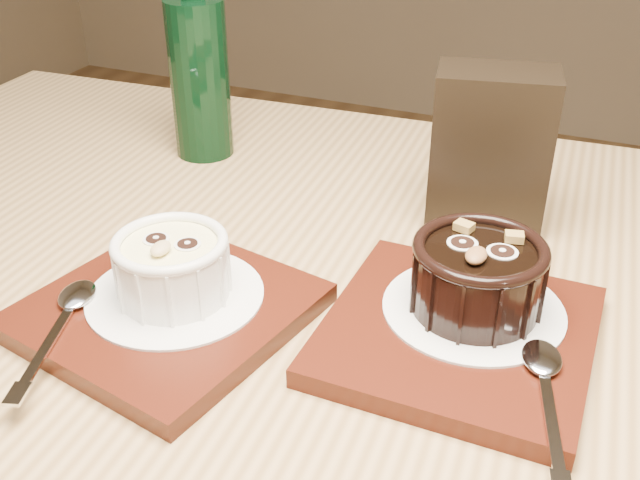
# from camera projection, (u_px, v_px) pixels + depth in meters

# --- Properties ---
(table) EXTENTS (1.24, 0.86, 0.75)m
(table) POSITION_uv_depth(u_px,v_px,m) (346.00, 406.00, 0.60)
(table) COLOR olive
(table) RESTS_ON ground
(tray_left) EXTENTS (0.21, 0.21, 0.01)m
(tray_left) POSITION_uv_depth(u_px,v_px,m) (167.00, 310.00, 0.55)
(tray_left) COLOR #45160B
(tray_left) RESTS_ON table
(doily_left) EXTENTS (0.13, 0.13, 0.00)m
(doily_left) POSITION_uv_depth(u_px,v_px,m) (176.00, 295.00, 0.55)
(doily_left) COLOR white
(doily_left) RESTS_ON tray_left
(ramekin_white) EXTENTS (0.08, 0.08, 0.05)m
(ramekin_white) POSITION_uv_depth(u_px,v_px,m) (172.00, 264.00, 0.54)
(ramekin_white) COLOR white
(ramekin_white) RESTS_ON doily_left
(spoon_left) EXTENTS (0.07, 0.14, 0.01)m
(spoon_left) POSITION_uv_depth(u_px,v_px,m) (59.00, 323.00, 0.52)
(spoon_left) COLOR silver
(spoon_left) RESTS_ON tray_left
(tray_right) EXTENTS (0.18, 0.18, 0.01)m
(tray_right) POSITION_uv_depth(u_px,v_px,m) (458.00, 335.00, 0.52)
(tray_right) COLOR #45160B
(tray_right) RESTS_ON table
(doily_right) EXTENTS (0.13, 0.13, 0.00)m
(doily_right) POSITION_uv_depth(u_px,v_px,m) (473.00, 309.00, 0.54)
(doily_right) COLOR white
(doily_right) RESTS_ON tray_right
(ramekin_dark) EXTENTS (0.09, 0.09, 0.06)m
(ramekin_dark) POSITION_uv_depth(u_px,v_px,m) (478.00, 273.00, 0.52)
(ramekin_dark) COLOR black
(ramekin_dark) RESTS_ON doily_right
(spoon_right) EXTENTS (0.06, 0.14, 0.01)m
(spoon_right) POSITION_uv_depth(u_px,v_px,m) (548.00, 394.00, 0.45)
(spoon_right) COLOR silver
(spoon_right) RESTS_ON tray_right
(condiment_stand) EXTENTS (0.11, 0.08, 0.14)m
(condiment_stand) POSITION_uv_depth(u_px,v_px,m) (490.00, 149.00, 0.64)
(condiment_stand) COLOR black
(condiment_stand) RESTS_ON table
(green_bottle) EXTENTS (0.06, 0.06, 0.23)m
(green_bottle) POSITION_uv_depth(u_px,v_px,m) (199.00, 73.00, 0.77)
(green_bottle) COLOR black
(green_bottle) RESTS_ON table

